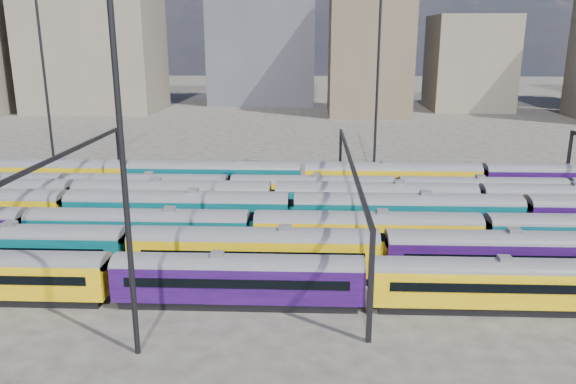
{
  "coord_description": "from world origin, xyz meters",
  "views": [
    {
      "loc": [
        5.97,
        -53.7,
        19.63
      ],
      "look_at": [
        3.54,
        6.6,
        3.0
      ],
      "focal_mm": 35.0,
      "sensor_mm": 36.0,
      "label": 1
    }
  ],
  "objects_px": {
    "rake_1": "(382,249)",
    "mast_2": "(121,139)",
    "rake_0": "(500,279)",
    "rake_2": "(27,225)"
  },
  "relations": [
    {
      "from": "rake_0",
      "to": "rake_1",
      "type": "distance_m",
      "value": 9.48
    },
    {
      "from": "rake_1",
      "to": "mast_2",
      "type": "relative_size",
      "value": 4.97
    },
    {
      "from": "rake_1",
      "to": "mast_2",
      "type": "bearing_deg",
      "value": -144.8
    },
    {
      "from": "rake_0",
      "to": "mast_2",
      "type": "distance_m",
      "value": 28.44
    },
    {
      "from": "rake_1",
      "to": "rake_2",
      "type": "height_order",
      "value": "rake_1"
    },
    {
      "from": "rake_0",
      "to": "rake_2",
      "type": "bearing_deg",
      "value": 166.12
    },
    {
      "from": "rake_2",
      "to": "mast_2",
      "type": "height_order",
      "value": "mast_2"
    },
    {
      "from": "rake_1",
      "to": "rake_2",
      "type": "bearing_deg",
      "value": 171.23
    },
    {
      "from": "rake_1",
      "to": "mast_2",
      "type": "height_order",
      "value": "mast_2"
    },
    {
      "from": "rake_2",
      "to": "rake_1",
      "type": "bearing_deg",
      "value": -8.77
    }
  ]
}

